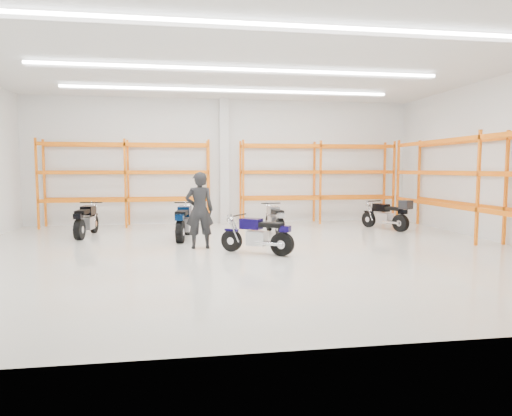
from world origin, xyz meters
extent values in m
plane|color=beige|center=(0.00, 0.00, 0.00)|extent=(14.00, 14.00, 0.00)
cube|color=white|center=(0.00, 6.00, 2.25)|extent=(14.00, 0.02, 4.50)
cube|color=white|center=(0.00, -6.00, 2.25)|extent=(14.00, 0.02, 4.50)
cube|color=white|center=(7.00, 0.00, 2.25)|extent=(0.02, 12.00, 4.50)
cube|color=white|center=(0.00, 0.00, 4.50)|extent=(14.00, 12.00, 0.02)
cube|color=white|center=(0.00, -3.00, 4.40)|extent=(10.00, 0.22, 0.10)
cube|color=white|center=(0.00, 0.50, 4.40)|extent=(10.00, 0.22, 0.10)
cube|color=white|center=(0.00, 3.50, 4.40)|extent=(10.00, 0.22, 0.10)
cylinder|color=black|center=(-0.33, 0.12, 0.26)|extent=(0.50, 0.39, 0.53)
cylinder|color=black|center=(0.77, -0.62, 0.27)|extent=(0.54, 0.44, 0.55)
cylinder|color=silver|center=(-0.33, 0.12, 0.26)|extent=(0.22, 0.20, 0.18)
cylinder|color=silver|center=(0.77, -0.62, 0.27)|extent=(0.26, 0.26, 0.19)
cube|color=#0E073D|center=(-0.33, 0.12, 0.53)|extent=(0.34, 0.29, 0.05)
cube|color=#B7B7BC|center=(0.24, -0.26, 0.37)|extent=(0.56, 0.52, 0.34)
cube|color=#A5A5AA|center=(0.52, -0.45, 0.28)|extent=(0.57, 0.44, 0.07)
cube|color=#0E073D|center=(0.11, -0.18, 0.71)|extent=(0.58, 0.53, 0.25)
cube|color=black|center=(0.52, -0.45, 0.71)|extent=(0.63, 0.55, 0.11)
cube|color=#0E073D|center=(0.82, -0.66, 0.64)|extent=(0.30, 0.29, 0.14)
cylinder|color=black|center=(-0.14, -0.01, 0.90)|extent=(0.37, 0.53, 0.03)
sphere|color=silver|center=(-0.36, 0.14, 0.76)|extent=(0.17, 0.17, 0.17)
cylinder|color=silver|center=(0.47, -0.59, 0.28)|extent=(0.59, 0.44, 0.08)
cylinder|color=black|center=(-4.23, 3.95, 0.29)|extent=(0.17, 0.58, 0.57)
cylinder|color=black|center=(-4.36, 2.53, 0.30)|extent=(0.22, 0.60, 0.59)
cylinder|color=silver|center=(-4.23, 3.95, 0.29)|extent=(0.15, 0.20, 0.19)
cylinder|color=silver|center=(-4.36, 2.53, 0.30)|extent=(0.21, 0.23, 0.21)
cube|color=black|center=(-4.23, 3.95, 0.57)|extent=(0.17, 0.35, 0.06)
cube|color=#B7B7BC|center=(-4.30, 3.21, 0.40)|extent=(0.39, 0.52, 0.36)
cube|color=#A5A5AA|center=(-4.33, 2.85, 0.30)|extent=(0.17, 0.67, 0.08)
cube|color=black|center=(-4.29, 3.38, 0.76)|extent=(0.37, 0.56, 0.27)
cube|color=black|center=(-4.33, 2.85, 0.76)|extent=(0.34, 0.65, 0.11)
cube|color=black|center=(-4.37, 2.45, 0.69)|extent=(0.23, 0.27, 0.15)
cylinder|color=black|center=(-4.26, 3.70, 0.97)|extent=(0.67, 0.10, 0.03)
sphere|color=silver|center=(-4.23, 3.99, 0.82)|extent=(0.18, 0.18, 0.18)
cylinder|color=silver|center=(-4.49, 2.83, 0.30)|extent=(0.15, 0.72, 0.09)
cylinder|color=black|center=(-1.36, 3.04, 0.30)|extent=(0.20, 0.60, 0.59)
cylinder|color=black|center=(-1.57, 1.58, 0.31)|extent=(0.26, 0.63, 0.61)
cylinder|color=silver|center=(-1.36, 3.04, 0.30)|extent=(0.16, 0.21, 0.20)
cylinder|color=silver|center=(-1.57, 1.58, 0.31)|extent=(0.23, 0.24, 0.22)
cube|color=#03173C|center=(-1.36, 3.04, 0.59)|extent=(0.20, 0.37, 0.06)
cube|color=#B7B7BC|center=(-1.47, 2.28, 0.41)|extent=(0.42, 0.56, 0.37)
cube|color=#A5A5AA|center=(-1.52, 1.91, 0.32)|extent=(0.21, 0.70, 0.08)
cube|color=#03173C|center=(-1.44, 2.45, 0.79)|extent=(0.41, 0.59, 0.28)
cube|color=black|center=(-1.52, 1.91, 0.79)|extent=(0.38, 0.69, 0.12)
cube|color=#03173C|center=(-1.58, 1.50, 0.71)|extent=(0.25, 0.28, 0.16)
cylinder|color=black|center=(-1.39, 2.78, 1.00)|extent=(0.69, 0.13, 0.04)
sphere|color=silver|center=(-1.35, 3.08, 0.85)|extent=(0.19, 0.19, 0.19)
cylinder|color=silver|center=(-1.68, 1.89, 0.32)|extent=(0.19, 0.74, 0.09)
cylinder|color=black|center=(1.24, 3.58, 0.27)|extent=(0.14, 0.54, 0.53)
cylinder|color=black|center=(1.32, 2.25, 0.28)|extent=(0.19, 0.56, 0.55)
cylinder|color=silver|center=(1.24, 3.58, 0.27)|extent=(0.13, 0.19, 0.18)
cylinder|color=silver|center=(1.32, 2.25, 0.28)|extent=(0.19, 0.21, 0.20)
cube|color=#9A999F|center=(1.24, 3.58, 0.53)|extent=(0.15, 0.33, 0.05)
cube|color=#B7B7BC|center=(1.28, 2.89, 0.37)|extent=(0.35, 0.48, 0.34)
cube|color=#A5A5AA|center=(1.30, 2.55, 0.28)|extent=(0.14, 0.63, 0.07)
cube|color=#9A999F|center=(1.27, 3.05, 0.71)|extent=(0.33, 0.52, 0.25)
cube|color=black|center=(1.30, 2.55, 0.71)|extent=(0.30, 0.60, 0.11)
cube|color=#9A999F|center=(1.33, 2.18, 0.64)|extent=(0.21, 0.24, 0.14)
cylinder|color=black|center=(1.26, 3.35, 0.91)|extent=(0.62, 0.07, 0.03)
sphere|color=silver|center=(1.24, 3.62, 0.77)|extent=(0.17, 0.17, 0.17)
cylinder|color=silver|center=(1.16, 2.51, 0.28)|extent=(0.12, 0.67, 0.08)
cylinder|color=black|center=(4.77, 3.94, 0.27)|extent=(0.32, 0.53, 0.54)
cylinder|color=black|center=(5.33, 2.73, 0.28)|extent=(0.38, 0.57, 0.55)
cylinder|color=silver|center=(4.77, 3.94, 0.27)|extent=(0.19, 0.21, 0.18)
cylinder|color=silver|center=(5.33, 2.73, 0.28)|extent=(0.24, 0.25, 0.20)
cube|color=black|center=(4.77, 3.94, 0.54)|extent=(0.26, 0.35, 0.05)
cube|color=#B7B7BC|center=(5.07, 3.31, 0.38)|extent=(0.49, 0.56, 0.34)
cube|color=#A5A5AA|center=(5.21, 3.00, 0.29)|extent=(0.36, 0.61, 0.07)
cube|color=black|center=(5.00, 3.46, 0.71)|extent=(0.48, 0.58, 0.25)
cube|color=black|center=(5.21, 3.00, 0.71)|extent=(0.49, 0.65, 0.11)
cube|color=black|center=(5.36, 2.66, 0.64)|extent=(0.28, 0.29, 0.14)
cylinder|color=black|center=(4.87, 3.73, 0.91)|extent=(0.58, 0.29, 0.03)
sphere|color=silver|center=(4.76, 3.98, 0.77)|extent=(0.17, 0.17, 0.17)
cylinder|color=silver|center=(5.09, 2.91, 0.29)|extent=(0.35, 0.64, 0.08)
cube|color=black|center=(5.41, 2.56, 0.88)|extent=(0.42, 0.44, 0.27)
imported|color=black|center=(-1.07, 0.69, 0.96)|extent=(0.72, 0.49, 1.92)
cube|color=white|center=(0.00, 5.82, 2.25)|extent=(0.32, 0.32, 4.50)
cube|color=#FF6A08|center=(-6.20, 5.88, 1.50)|extent=(0.07, 0.07, 3.00)
cube|color=#FF6A08|center=(-6.20, 5.08, 1.50)|extent=(0.07, 0.07, 3.00)
cube|color=#FF6A08|center=(-3.40, 5.88, 1.50)|extent=(0.07, 0.07, 3.00)
cube|color=#FF6A08|center=(-3.40, 5.08, 1.50)|extent=(0.07, 0.07, 3.00)
cube|color=#FF6A08|center=(-0.60, 5.88, 1.50)|extent=(0.07, 0.07, 3.00)
cube|color=#FF6A08|center=(-0.60, 5.08, 1.50)|extent=(0.07, 0.07, 3.00)
cube|color=#FF6A08|center=(-3.40, 5.88, 0.94)|extent=(5.60, 0.07, 0.12)
cube|color=#FF6A08|center=(-3.40, 5.08, 0.94)|extent=(5.60, 0.07, 0.12)
cube|color=#FF6A08|center=(-3.40, 5.88, 1.88)|extent=(5.60, 0.07, 0.12)
cube|color=#FF6A08|center=(-3.40, 5.08, 1.88)|extent=(5.60, 0.07, 0.12)
cube|color=#FF6A08|center=(-3.40, 5.88, 2.81)|extent=(5.60, 0.07, 0.12)
cube|color=#FF6A08|center=(-3.40, 5.08, 2.81)|extent=(5.60, 0.07, 0.12)
cube|color=#FF6A08|center=(0.60, 5.88, 1.50)|extent=(0.07, 0.07, 3.00)
cube|color=#FF6A08|center=(0.60, 5.08, 1.50)|extent=(0.07, 0.07, 3.00)
cube|color=#FF6A08|center=(3.40, 5.88, 1.50)|extent=(0.07, 0.07, 3.00)
cube|color=#FF6A08|center=(3.40, 5.08, 1.50)|extent=(0.07, 0.07, 3.00)
cube|color=#FF6A08|center=(6.20, 5.88, 1.50)|extent=(0.07, 0.07, 3.00)
cube|color=#FF6A08|center=(6.20, 5.08, 1.50)|extent=(0.07, 0.07, 3.00)
cube|color=#FF6A08|center=(3.40, 5.88, 0.94)|extent=(5.60, 0.07, 0.12)
cube|color=#FF6A08|center=(3.40, 5.08, 0.94)|extent=(5.60, 0.07, 0.12)
cube|color=#FF6A08|center=(3.40, 5.88, 1.88)|extent=(5.60, 0.07, 0.12)
cube|color=#FF6A08|center=(3.40, 5.08, 1.88)|extent=(5.60, 0.07, 0.12)
cube|color=#FF6A08|center=(3.40, 5.88, 2.81)|extent=(5.60, 0.07, 0.12)
cube|color=#FF6A08|center=(3.40, 5.08, 2.81)|extent=(5.60, 0.07, 0.12)
cube|color=#FF6A08|center=(6.88, 0.00, 1.50)|extent=(0.07, 0.07, 3.00)
cube|color=#FF6A08|center=(6.08, 0.00, 1.50)|extent=(0.07, 0.07, 3.00)
cube|color=#FF6A08|center=(6.88, 4.50, 1.50)|extent=(0.07, 0.07, 3.00)
cube|color=#FF6A08|center=(6.08, 4.50, 1.50)|extent=(0.07, 0.07, 3.00)
cube|color=#FF6A08|center=(6.88, 0.00, 0.94)|extent=(0.07, 9.00, 0.12)
cube|color=#FF6A08|center=(6.08, 0.00, 0.94)|extent=(0.07, 9.00, 0.12)
cube|color=#FF6A08|center=(6.88, 0.00, 1.88)|extent=(0.07, 9.00, 0.12)
cube|color=#FF6A08|center=(6.08, 0.00, 1.88)|extent=(0.07, 9.00, 0.12)
cube|color=#FF6A08|center=(6.88, 0.00, 2.81)|extent=(0.07, 9.00, 0.12)
cube|color=#FF6A08|center=(6.08, 0.00, 2.81)|extent=(0.07, 9.00, 0.12)
camera|label=1|loc=(-1.44, -10.76, 2.01)|focal=32.00mm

